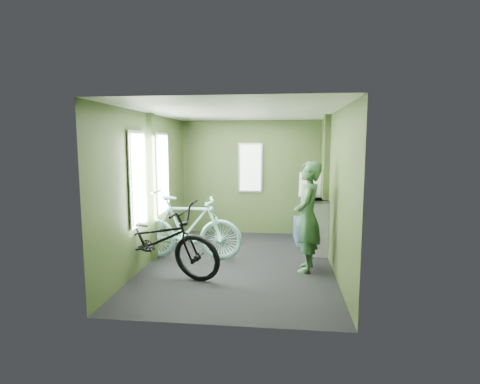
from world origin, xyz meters
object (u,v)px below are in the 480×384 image
Objects in this scene: waste_box at (319,227)px; bicycle_black at (156,276)px; bicycle_mint at (188,260)px; bench_seat at (308,228)px.

bicycle_black is at bearing -151.23° from waste_box.
bicycle_black is 2.74m from waste_box.
bicycle_mint is 2.02× the size of bench_seat.
bicycle_mint is 1.86× the size of waste_box.
waste_box reaches higher than bench_seat.
bicycle_black reaches higher than bicycle_mint.
bench_seat reaches higher than bicycle_mint.
waste_box is (2.36, 1.30, 0.47)m from bicycle_black.
waste_box is at bearing -45.65° from bicycle_black.
bench_seat is at bearing -30.93° from bicycle_black.
bench_seat is (1.98, 1.37, 0.25)m from bicycle_mint.
bicycle_black is 3.11m from bench_seat.
bicycle_mint is 2.21m from waste_box.
bicycle_mint is at bearing -165.56° from waste_box.
waste_box is (2.09, 0.54, 0.47)m from bicycle_mint.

